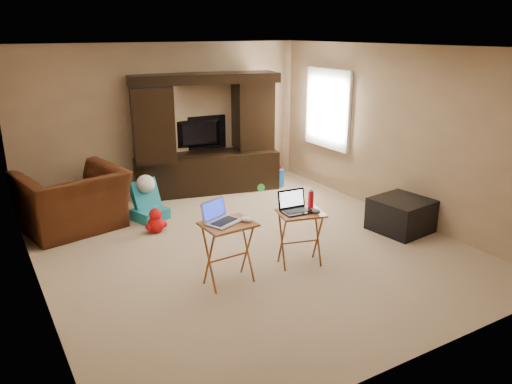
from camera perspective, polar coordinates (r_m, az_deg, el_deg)
floor at (r=6.54m, az=-0.90°, el=-6.21°), size 5.50×5.50×0.00m
ceiling at (r=5.97m, az=-1.02°, el=16.25°), size 5.50×5.50×0.00m
wall_back at (r=8.58m, az=-10.17°, el=8.13°), size 5.00×0.00×5.00m
wall_front at (r=4.08m, az=18.56°, el=-3.54°), size 5.00×0.00×5.00m
wall_left at (r=5.40m, az=-24.69°, el=0.93°), size 0.00×5.50×5.50m
wall_right at (r=7.65m, az=15.65°, el=6.56°), size 0.00×5.50×5.50m
window_pane at (r=8.74m, az=8.30°, el=9.40°), size 0.00×1.20×1.20m
window_frame at (r=8.73m, az=8.20°, el=9.39°), size 0.06×1.14×1.34m
entertainment_center at (r=8.53m, az=-5.78°, el=6.60°), size 2.54×1.14×2.01m
television at (r=8.75m, az=-6.44°, el=6.59°), size 1.03×0.23×0.59m
recliner at (r=7.38m, az=-20.22°, el=-0.94°), size 1.52×1.40×0.86m
child_rocker at (r=7.50m, az=-12.09°, el=-1.00°), size 0.58×0.61×0.58m
plush_toy at (r=7.04m, az=-11.40°, el=-3.19°), size 0.32×0.27×0.36m
push_toy at (r=8.90m, az=1.06°, el=2.05°), size 0.73×0.62×0.47m
ottoman at (r=7.25m, az=16.26°, el=-2.52°), size 0.79×0.79×0.46m
tray_table_left at (r=5.51m, az=-3.15°, el=-7.03°), size 0.57×0.46×0.71m
tray_table_right at (r=5.95m, az=5.06°, el=-5.31°), size 0.60×0.53×0.67m
laptop_left at (r=5.33m, az=-3.68°, el=-2.35°), size 0.46×0.42×0.24m
laptop_right at (r=5.78m, az=4.74°, el=-1.20°), size 0.37×0.31×0.24m
mouse_left at (r=5.38m, az=-1.08°, el=-3.16°), size 0.14×0.17×0.06m
mouse_right at (r=5.80m, az=6.89°, el=-2.17°), size 0.10×0.15×0.06m
water_bottle at (r=5.97m, az=6.29°, el=-0.81°), size 0.07×0.07×0.20m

